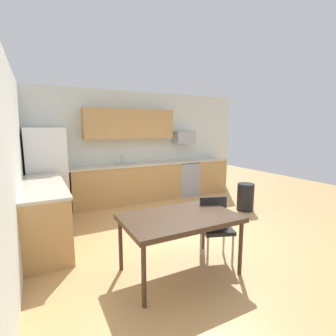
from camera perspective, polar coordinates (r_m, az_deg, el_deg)
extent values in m
plane|color=tan|center=(4.58, 5.98, -14.23)|extent=(12.00, 12.00, 0.00)
cube|color=silver|center=(6.60, -6.68, 5.00)|extent=(5.80, 0.10, 2.70)
cube|color=silver|center=(3.54, -32.19, 0.23)|extent=(0.10, 5.80, 2.70)
cube|color=tan|center=(6.26, -8.98, -3.60)|extent=(2.66, 0.60, 0.90)
cube|color=tan|center=(7.35, 8.85, -1.72)|extent=(0.89, 0.60, 0.90)
cube|color=tan|center=(4.51, -25.96, -9.43)|extent=(0.60, 2.00, 0.90)
cube|color=beige|center=(6.32, -5.47, 0.92)|extent=(4.80, 0.64, 0.04)
cube|color=beige|center=(4.39, -26.38, -3.58)|extent=(0.64, 2.00, 0.04)
cube|color=tan|center=(6.27, -8.64, 9.78)|extent=(2.20, 0.34, 0.70)
cube|color=white|center=(5.79, -25.55, -0.81)|extent=(0.76, 0.70, 1.81)
cube|color=#999BA0|center=(6.94, 3.87, -2.35)|extent=(0.60, 0.60, 0.88)
cube|color=black|center=(6.86, 3.91, 1.38)|extent=(0.60, 0.60, 0.03)
cube|color=#9EA0A5|center=(6.89, 3.54, 6.94)|extent=(0.54, 0.36, 0.32)
cube|color=#A5A8AD|center=(6.15, -9.78, 0.24)|extent=(0.48, 0.40, 0.14)
cylinder|color=#B2B5BA|center=(6.30, -10.33, 1.90)|extent=(0.02, 0.02, 0.24)
cube|color=#422D1E|center=(3.17, 2.67, -11.19)|extent=(1.40, 0.90, 0.06)
cylinder|color=#422D1E|center=(2.76, -5.46, -23.08)|extent=(0.05, 0.05, 0.68)
cylinder|color=#422D1E|center=(3.39, 16.01, -16.98)|extent=(0.05, 0.05, 0.68)
cylinder|color=#422D1E|center=(3.41, -10.64, -16.60)|extent=(0.05, 0.05, 0.68)
cylinder|color=#422D1E|center=(3.93, 7.97, -12.94)|extent=(0.05, 0.05, 0.68)
cube|color=black|center=(3.59, 10.91, -13.35)|extent=(0.51, 0.51, 0.05)
cube|color=black|center=(3.68, 10.10, -9.43)|extent=(0.37, 0.17, 0.40)
cylinder|color=#B2B2B7|center=(3.49, 8.93, -18.24)|extent=(0.03, 0.03, 0.42)
cylinder|color=#B2B2B7|center=(3.60, 14.38, -17.58)|extent=(0.03, 0.03, 0.42)
cylinder|color=#B2B2B7|center=(3.79, 7.41, -15.95)|extent=(0.03, 0.03, 0.42)
cylinder|color=#B2B2B7|center=(3.88, 12.45, -15.43)|extent=(0.03, 0.03, 0.42)
cylinder|color=black|center=(5.86, 17.04, -6.26)|extent=(0.36, 0.36, 0.60)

